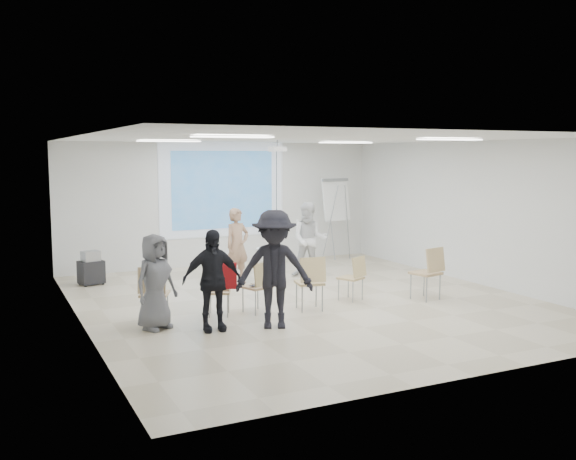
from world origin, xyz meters
name	(u,v)px	position (x,y,z in m)	size (l,w,h in m)	color
floor	(307,304)	(0.00, 0.00, -0.05)	(8.00, 9.00, 0.10)	beige
ceiling	(307,136)	(0.00, 0.00, 3.05)	(8.00, 9.00, 0.10)	white
wall_back	(222,204)	(0.00, 4.55, 1.50)	(8.00, 0.10, 3.00)	silver
wall_left	(76,233)	(-4.05, 0.00, 1.50)	(0.10, 9.00, 3.00)	silver
wall_right	(478,212)	(4.05, 0.00, 1.50)	(0.10, 9.00, 3.00)	silver
projection_halo	(223,190)	(0.00, 4.49, 1.85)	(3.20, 0.01, 2.30)	silver
projection_image	(223,190)	(0.00, 4.47, 1.85)	(2.60, 0.01, 1.90)	teal
pedestal_table	(269,262)	(0.19, 2.13, 0.40)	(0.71, 0.71, 0.72)	white
player_left	(237,241)	(-0.55, 2.12, 0.91)	(0.66, 0.45, 1.81)	tan
player_right	(309,236)	(1.18, 2.15, 0.92)	(0.88, 0.71, 1.83)	white
controller_left	(241,226)	(-0.37, 2.37, 1.19)	(0.04, 0.12, 0.04)	white
controller_right	(297,221)	(1.00, 2.40, 1.24)	(0.04, 0.12, 0.04)	white
chair_far_left	(153,290)	(-2.94, -0.34, 0.56)	(0.60, 0.61, 0.94)	tan
chair_left_mid	(219,288)	(-1.85, -0.35, 0.48)	(0.51, 0.53, 0.82)	tan
chair_left_inner	(260,283)	(-1.13, -0.44, 0.53)	(0.53, 0.55, 0.90)	tan
chair_center	(311,279)	(-0.27, -0.68, 0.57)	(0.53, 0.56, 0.96)	tan
chair_right_inner	(354,274)	(0.82, -0.33, 0.50)	(0.53, 0.55, 0.84)	tan
chair_right_far	(429,269)	(2.11, -0.91, 0.59)	(0.57, 0.59, 1.00)	tan
red_jacket	(223,276)	(-1.82, -0.50, 0.72)	(0.45, 0.10, 0.43)	#A91419
laptop	(256,285)	(-1.16, -0.34, 0.48)	(0.33, 0.24, 0.03)	black
audience_left	(212,273)	(-2.22, -1.11, 0.91)	(1.05, 0.63, 1.81)	black
audience_mid	(274,262)	(-1.28, -1.38, 1.05)	(1.37, 0.74, 2.11)	black
audience_outer	(155,276)	(-2.99, -0.65, 0.84)	(0.82, 0.54, 1.68)	slate
flipchart_easel	(336,201)	(2.73, 3.69, 1.55)	(0.91, 0.69, 2.10)	#95979D
av_cart	(91,269)	(-3.36, 3.33, 0.33)	(0.55, 0.49, 0.71)	black
ceiling_projector	(278,156)	(0.10, 1.49, 2.69)	(0.30, 0.25, 3.00)	white
fluor_panel_nw	(169,141)	(-2.00, 2.00, 2.97)	(1.20, 0.30, 0.02)	white
fluor_panel_ne	(346,143)	(2.00, 2.00, 2.97)	(1.20, 0.30, 0.02)	white
fluor_panel_sw	(233,137)	(-2.00, -1.50, 2.97)	(1.20, 0.30, 0.02)	white
fluor_panel_se	(450,140)	(2.00, -1.50, 2.97)	(1.20, 0.30, 0.02)	white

